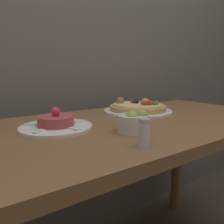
% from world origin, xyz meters
% --- Properties ---
extents(dining_table, '(1.44, 0.65, 0.75)m').
position_xyz_m(dining_table, '(0.00, 0.32, 0.64)').
color(dining_table, brown).
rests_on(dining_table, ground_plane).
extents(pizza_plate, '(0.32, 0.32, 0.07)m').
position_xyz_m(pizza_plate, '(0.19, 0.45, 0.77)').
color(pizza_plate, white).
rests_on(pizza_plate, dining_table).
extents(tartare_plate, '(0.24, 0.24, 0.07)m').
position_xyz_m(tartare_plate, '(-0.24, 0.37, 0.76)').
color(tartare_plate, white).
rests_on(tartare_plate, dining_table).
extents(small_bowl, '(0.10, 0.10, 0.07)m').
position_xyz_m(small_bowl, '(-0.05, 0.20, 0.78)').
color(small_bowl, silver).
rests_on(small_bowl, dining_table).
extents(salt_shaker, '(0.03, 0.03, 0.07)m').
position_xyz_m(salt_shaker, '(-0.12, 0.08, 0.78)').
color(salt_shaker, silver).
rests_on(salt_shaker, dining_table).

